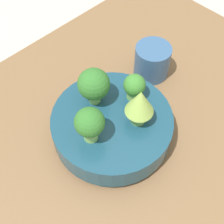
% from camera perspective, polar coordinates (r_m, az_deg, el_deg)
% --- Properties ---
extents(ground_plane, '(6.00, 6.00, 0.00)m').
position_cam_1_polar(ground_plane, '(0.69, 1.57, -8.02)').
color(ground_plane, '#ADA89E').
extents(table, '(1.03, 0.77, 0.04)m').
position_cam_1_polar(table, '(0.67, 1.61, -7.24)').
color(table, brown).
rests_on(table, ground_plane).
extents(bowl, '(0.24, 0.24, 0.07)m').
position_cam_1_polar(bowl, '(0.63, -0.00, -2.53)').
color(bowl, navy).
rests_on(bowl, table).
extents(broccoli_floret_left, '(0.04, 0.04, 0.06)m').
position_cam_1_polar(broccoli_floret_left, '(0.62, 4.11, 4.69)').
color(broccoli_floret_left, '#7AB256').
rests_on(broccoli_floret_left, bowl).
extents(broccoli_floret_front, '(0.06, 0.06, 0.08)m').
position_cam_1_polar(broccoli_floret_front, '(0.60, -3.35, 4.97)').
color(broccoli_floret_front, '#7AB256').
rests_on(broccoli_floret_front, bowl).
extents(broccoli_floret_right, '(0.06, 0.06, 0.08)m').
position_cam_1_polar(broccoli_floret_right, '(0.55, -4.11, -2.13)').
color(broccoli_floret_right, '#7AB256').
rests_on(broccoli_floret_right, bowl).
extents(romanesco_piece_far, '(0.05, 0.05, 0.09)m').
position_cam_1_polar(romanesco_piece_far, '(0.56, 5.12, 1.50)').
color(romanesco_piece_far, '#609347').
rests_on(romanesco_piece_far, bowl).
extents(cup, '(0.08, 0.08, 0.08)m').
position_cam_1_polar(cup, '(0.75, 7.34, 9.23)').
color(cup, '#33567F').
rests_on(cup, table).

